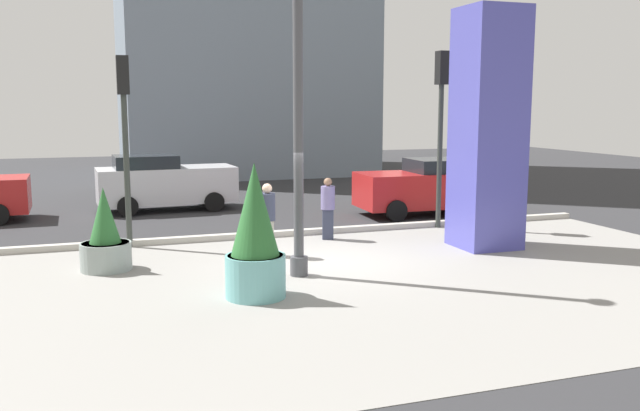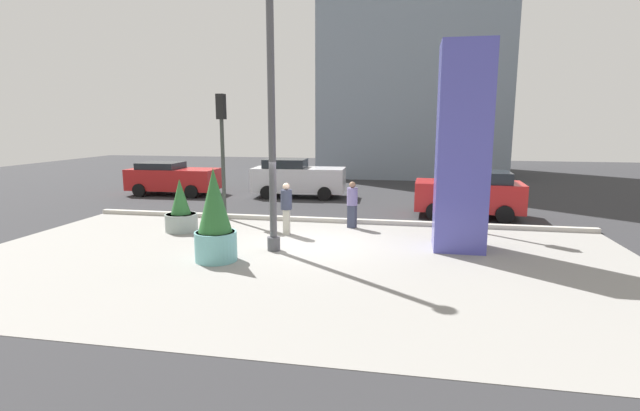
{
  "view_description": "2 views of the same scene",
  "coord_description": "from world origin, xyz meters",
  "px_view_note": "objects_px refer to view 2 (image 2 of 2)",
  "views": [
    {
      "loc": [
        -4.7,
        -13.61,
        3.42
      ],
      "look_at": [
        0.1,
        0.45,
        1.2
      ],
      "focal_mm": 37.71,
      "sensor_mm": 36.0,
      "label": 1
    },
    {
      "loc": [
        2.87,
        -13.29,
        3.54
      ],
      "look_at": [
        0.25,
        0.32,
        1.11
      ],
      "focal_mm": 26.46,
      "sensor_mm": 36.0,
      "label": 2
    }
  ],
  "objects_px": {
    "art_pillar_blue": "(462,149)",
    "potted_plant_near_left": "(181,212)",
    "traffic_light_corner": "(222,136)",
    "pedestrian_by_curb": "(286,206)",
    "pedestrian_on_sidewalk": "(352,202)",
    "traffic_light_far_side": "(461,131)",
    "potted_plant_by_pillar": "(215,220)",
    "car_far_lane": "(297,178)",
    "car_passing_lane": "(173,178)",
    "lamp_post": "(272,122)",
    "car_curb_west": "(470,194)"
  },
  "relations": [
    {
      "from": "car_passing_lane",
      "to": "art_pillar_blue",
      "type": "bearing_deg",
      "value": -31.45
    },
    {
      "from": "art_pillar_blue",
      "to": "traffic_light_corner",
      "type": "bearing_deg",
      "value": 161.23
    },
    {
      "from": "potted_plant_by_pillar",
      "to": "car_far_lane",
      "type": "height_order",
      "value": "potted_plant_by_pillar"
    },
    {
      "from": "art_pillar_blue",
      "to": "pedestrian_on_sidewalk",
      "type": "distance_m",
      "value": 4.37
    },
    {
      "from": "potted_plant_by_pillar",
      "to": "traffic_light_corner",
      "type": "xyz_separation_m",
      "value": [
        -1.89,
        5.23,
        1.99
      ]
    },
    {
      "from": "car_curb_west",
      "to": "car_far_lane",
      "type": "relative_size",
      "value": 0.9
    },
    {
      "from": "art_pillar_blue",
      "to": "traffic_light_corner",
      "type": "xyz_separation_m",
      "value": [
        -8.17,
        2.78,
        0.23
      ]
    },
    {
      "from": "traffic_light_corner",
      "to": "car_curb_west",
      "type": "height_order",
      "value": "traffic_light_corner"
    },
    {
      "from": "car_far_lane",
      "to": "pedestrian_on_sidewalk",
      "type": "height_order",
      "value": "car_far_lane"
    },
    {
      "from": "car_passing_lane",
      "to": "potted_plant_near_left",
      "type": "bearing_deg",
      "value": -60.26
    },
    {
      "from": "pedestrian_on_sidewalk",
      "to": "traffic_light_far_side",
      "type": "bearing_deg",
      "value": 9.55
    },
    {
      "from": "traffic_light_corner",
      "to": "pedestrian_by_curb",
      "type": "xyz_separation_m",
      "value": [
        2.94,
        -2.05,
        -2.14
      ]
    },
    {
      "from": "car_curb_west",
      "to": "pedestrian_on_sidewalk",
      "type": "relative_size",
      "value": 2.51
    },
    {
      "from": "potted_plant_by_pillar",
      "to": "pedestrian_on_sidewalk",
      "type": "relative_size",
      "value": 1.52
    },
    {
      "from": "car_passing_lane",
      "to": "car_far_lane",
      "type": "bearing_deg",
      "value": 3.99
    },
    {
      "from": "pedestrian_by_curb",
      "to": "potted_plant_near_left",
      "type": "bearing_deg",
      "value": -176.52
    },
    {
      "from": "potted_plant_by_pillar",
      "to": "car_far_lane",
      "type": "distance_m",
      "value": 10.87
    },
    {
      "from": "pedestrian_by_curb",
      "to": "pedestrian_on_sidewalk",
      "type": "distance_m",
      "value": 2.37
    },
    {
      "from": "pedestrian_by_curb",
      "to": "lamp_post",
      "type": "bearing_deg",
      "value": -85.74
    },
    {
      "from": "pedestrian_by_curb",
      "to": "potted_plant_by_pillar",
      "type": "bearing_deg",
      "value": -108.14
    },
    {
      "from": "traffic_light_corner",
      "to": "pedestrian_on_sidewalk",
      "type": "bearing_deg",
      "value": -7.98
    },
    {
      "from": "car_far_lane",
      "to": "pedestrian_by_curb",
      "type": "relative_size",
      "value": 2.66
    },
    {
      "from": "traffic_light_corner",
      "to": "pedestrian_by_curb",
      "type": "height_order",
      "value": "traffic_light_corner"
    },
    {
      "from": "potted_plant_near_left",
      "to": "car_curb_west",
      "type": "height_order",
      "value": "car_curb_west"
    },
    {
      "from": "art_pillar_blue",
      "to": "potted_plant_by_pillar",
      "type": "bearing_deg",
      "value": -158.63
    },
    {
      "from": "art_pillar_blue",
      "to": "potted_plant_near_left",
      "type": "bearing_deg",
      "value": 176.63
    },
    {
      "from": "car_curb_west",
      "to": "car_passing_lane",
      "type": "height_order",
      "value": "car_curb_west"
    },
    {
      "from": "potted_plant_near_left",
      "to": "potted_plant_by_pillar",
      "type": "height_order",
      "value": "potted_plant_by_pillar"
    },
    {
      "from": "lamp_post",
      "to": "car_passing_lane",
      "type": "height_order",
      "value": "lamp_post"
    },
    {
      "from": "car_passing_lane",
      "to": "car_far_lane",
      "type": "distance_m",
      "value": 6.31
    },
    {
      "from": "traffic_light_far_side",
      "to": "car_curb_west",
      "type": "xyz_separation_m",
      "value": [
        0.66,
        2.2,
        -2.38
      ]
    },
    {
      "from": "potted_plant_near_left",
      "to": "car_far_lane",
      "type": "xyz_separation_m",
      "value": [
        2.04,
        7.88,
        0.26
      ]
    },
    {
      "from": "art_pillar_blue",
      "to": "pedestrian_on_sidewalk",
      "type": "bearing_deg",
      "value": 147.55
    },
    {
      "from": "art_pillar_blue",
      "to": "potted_plant_near_left",
      "type": "height_order",
      "value": "art_pillar_blue"
    },
    {
      "from": "traffic_light_corner",
      "to": "pedestrian_by_curb",
      "type": "relative_size",
      "value": 2.73
    },
    {
      "from": "car_curb_west",
      "to": "potted_plant_by_pillar",
      "type": "bearing_deg",
      "value": -134.24
    },
    {
      "from": "potted_plant_by_pillar",
      "to": "pedestrian_by_curb",
      "type": "xyz_separation_m",
      "value": [
        1.04,
        3.19,
        -0.15
      ]
    },
    {
      "from": "lamp_post",
      "to": "traffic_light_far_side",
      "type": "xyz_separation_m",
      "value": [
        5.3,
        3.91,
        -0.31
      ]
    },
    {
      "from": "lamp_post",
      "to": "car_curb_west",
      "type": "bearing_deg",
      "value": 45.7
    },
    {
      "from": "traffic_light_corner",
      "to": "car_far_lane",
      "type": "height_order",
      "value": "traffic_light_corner"
    },
    {
      "from": "art_pillar_blue",
      "to": "potted_plant_by_pillar",
      "type": "distance_m",
      "value": 6.97
    },
    {
      "from": "art_pillar_blue",
      "to": "pedestrian_by_curb",
      "type": "bearing_deg",
      "value": 172.05
    },
    {
      "from": "lamp_post",
      "to": "car_passing_lane",
      "type": "distance_m",
      "value": 12.44
    },
    {
      "from": "potted_plant_near_left",
      "to": "car_curb_west",
      "type": "bearing_deg",
      "value": 24.39
    },
    {
      "from": "traffic_light_far_side",
      "to": "potted_plant_near_left",
      "type": "bearing_deg",
      "value": -166.43
    },
    {
      "from": "traffic_light_far_side",
      "to": "car_curb_west",
      "type": "distance_m",
      "value": 3.31
    },
    {
      "from": "car_far_lane",
      "to": "pedestrian_by_curb",
      "type": "xyz_separation_m",
      "value": [
        1.5,
        -7.67,
        0.01
      ]
    },
    {
      "from": "potted_plant_near_left",
      "to": "traffic_light_corner",
      "type": "distance_m",
      "value": 3.36
    },
    {
      "from": "potted_plant_near_left",
      "to": "art_pillar_blue",
      "type": "bearing_deg",
      "value": -3.37
    },
    {
      "from": "lamp_post",
      "to": "car_far_lane",
      "type": "xyz_separation_m",
      "value": [
        -1.64,
        9.62,
        -2.65
      ]
    }
  ]
}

